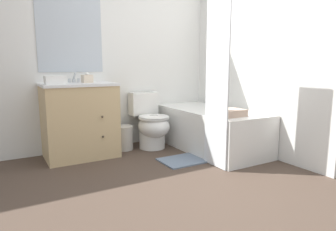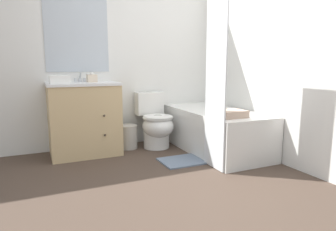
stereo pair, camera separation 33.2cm
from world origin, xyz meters
name	(u,v)px [view 1 (the left image)]	position (x,y,z in m)	size (l,w,h in m)	color
ground_plane	(205,185)	(0.00, 0.00, 0.00)	(14.00, 14.00, 0.00)	#47382D
wall_back	(127,52)	(-0.01, 1.74, 1.25)	(8.00, 0.06, 2.50)	silver
wall_right	(241,51)	(1.19, 0.86, 1.25)	(0.05, 2.72, 2.50)	silver
vanity_cabinet	(80,120)	(-0.75, 1.44, 0.45)	(0.82, 0.58, 0.87)	tan
sink_faucet	(74,79)	(-0.75, 1.63, 0.91)	(0.14, 0.12, 0.12)	silver
toilet	(151,124)	(0.15, 1.37, 0.31)	(0.40, 0.62, 0.71)	white
bathtub	(210,129)	(0.78, 0.94, 0.26)	(0.74, 1.56, 0.52)	white
shower_curtain	(217,76)	(0.40, 0.36, 0.97)	(0.02, 0.36, 1.93)	white
wastebasket	(124,138)	(-0.20, 1.47, 0.15)	(0.23, 0.23, 0.31)	#B7B2A8
tissue_box	(87,78)	(-0.63, 1.48, 0.92)	(0.11, 0.13, 0.12)	beige
hand_towel_folded	(55,80)	(-1.01, 1.33, 0.92)	(0.21, 0.17, 0.09)	white
bath_towel_folded	(230,113)	(0.65, 0.43, 0.56)	(0.30, 0.25, 0.08)	tan
bath_mat	(185,160)	(0.22, 0.68, 0.01)	(0.54, 0.40, 0.02)	slate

